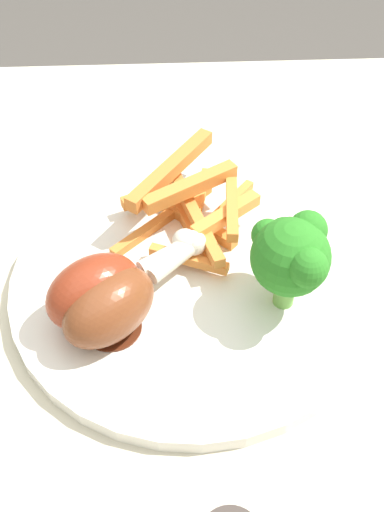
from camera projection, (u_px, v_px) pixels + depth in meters
name	position (u px, v px, depth m)	size (l,w,h in m)	color
dining_table	(260.00, 361.00, 0.56)	(1.14, 0.65, 0.76)	beige
dinner_plate	(192.00, 280.00, 0.45)	(0.27, 0.27, 0.01)	white
broccoli_floret_front	(289.00, 253.00, 0.40)	(0.06, 0.07, 0.07)	#76B950
carrot_fries_pile	(191.00, 204.00, 0.47)	(0.12, 0.14, 0.04)	orange
chicken_drumstick_near	(100.00, 289.00, 0.40)	(0.11, 0.09, 0.05)	#611C0E
chicken_drumstick_far	(116.00, 302.00, 0.40)	(0.11, 0.11, 0.05)	#522212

